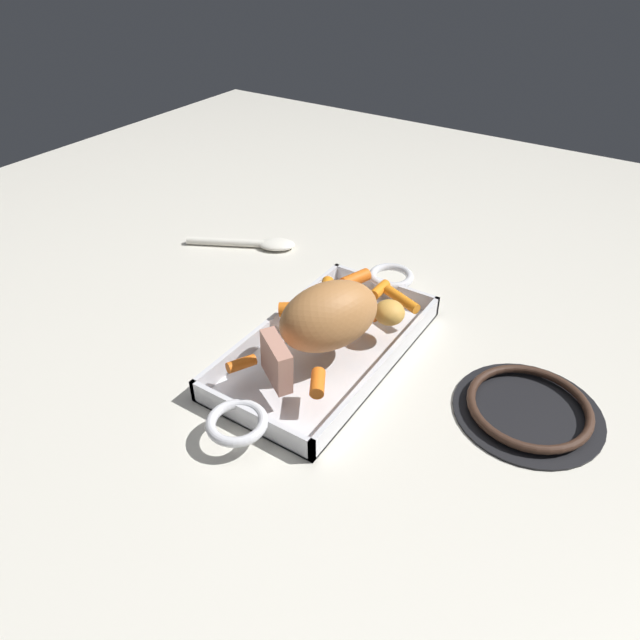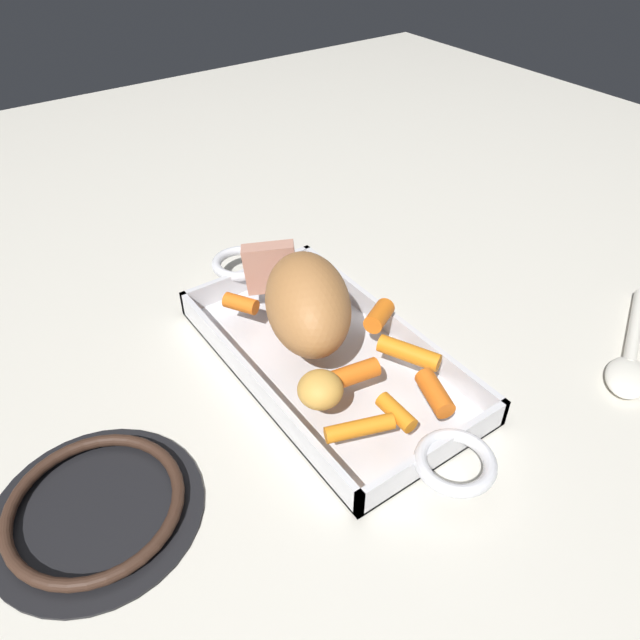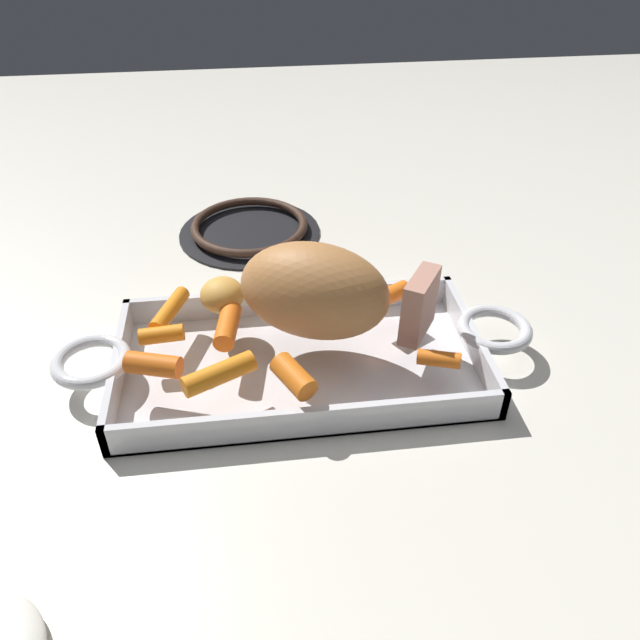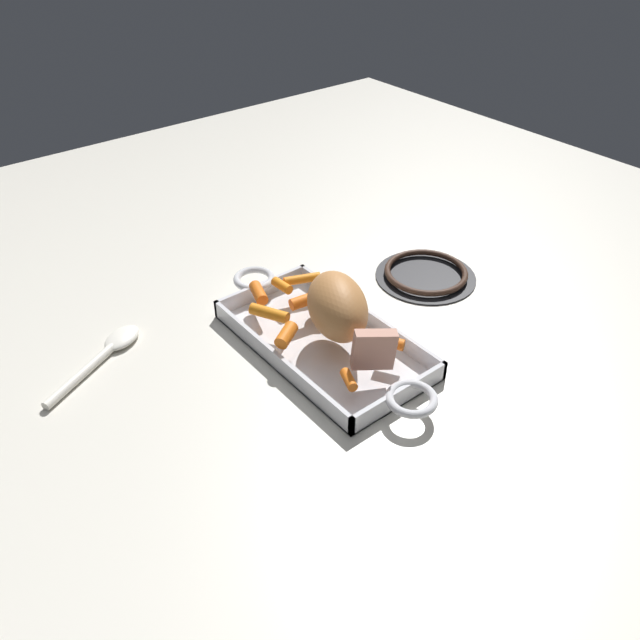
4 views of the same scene
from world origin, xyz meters
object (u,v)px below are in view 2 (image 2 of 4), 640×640
baby_carrot_southeast (360,428)px  potato_golden_large (320,390)px  roast_slice_thick (269,268)px  roasting_dish (327,355)px  baby_carrot_center_right (435,393)px  stove_burner_rear (96,508)px  baby_carrot_northeast (409,353)px  pork_roast (308,303)px  baby_carrot_center_left (353,374)px  baby_carrot_southwest (304,267)px  baby_carrot_short (379,316)px  serving_spoon (630,356)px  baby_carrot_northwest (396,412)px  baby_carrot_long (241,303)px

baby_carrot_southeast → potato_golden_large: (0.05, 0.01, 0.01)m
roast_slice_thick → potato_golden_large: roast_slice_thick is taller
roasting_dish → baby_carrot_center_right: size_ratio=9.41×
roast_slice_thick → stove_burner_rear: 0.33m
baby_carrot_northeast → baby_carrot_center_right: baby_carrot_center_right is taller
pork_roast → baby_carrot_center_left: 0.09m
roasting_dish → baby_carrot_southeast: size_ratio=7.20×
roasting_dish → baby_carrot_southeast: bearing=156.8°
baby_carrot_southwest → roasting_dish: bearing=156.7°
baby_carrot_short → serving_spoon: 0.30m
baby_carrot_center_left → baby_carrot_northeast: bearing=-96.8°
pork_roast → baby_carrot_northwest: (-0.15, -0.00, -0.04)m
baby_carrot_southwest → serving_spoon: (-0.33, -0.24, -0.04)m
baby_carrot_short → baby_carrot_center_right: bearing=165.4°
baby_carrot_long → baby_carrot_center_left: 0.18m
baby_carrot_center_right → baby_carrot_short: size_ratio=1.16×
baby_carrot_southeast → baby_carrot_northeast: 0.12m
baby_carrot_center_left → baby_carrot_short: (0.06, -0.08, 0.00)m
baby_carrot_short → baby_carrot_northwest: bearing=146.9°
pork_roast → baby_carrot_long: pork_roast is taller
baby_carrot_northeast → baby_carrot_northwest: (-0.06, 0.07, -0.00)m
baby_carrot_northwest → serving_spoon: size_ratio=0.21×
baby_carrot_center_right → baby_carrot_northwest: baby_carrot_center_right is taller
baby_carrot_center_right → potato_golden_large: size_ratio=1.11×
roast_slice_thick → baby_carrot_long: (-0.02, 0.05, -0.02)m
baby_carrot_center_left → potato_golden_large: size_ratio=1.22×
roasting_dish → baby_carrot_northeast: (-0.08, -0.05, 0.03)m
baby_carrot_southeast → baby_carrot_long: (0.23, -0.00, 0.00)m
baby_carrot_long → potato_golden_large: (-0.18, 0.01, 0.01)m
baby_carrot_center_right → potato_golden_large: (0.06, 0.09, 0.01)m
roasting_dish → baby_carrot_center_right: baby_carrot_center_right is taller
baby_carrot_northwest → roast_slice_thick: bearing=-2.6°
baby_carrot_southeast → baby_carrot_center_right: (-0.01, -0.09, 0.00)m
roasting_dish → roast_slice_thick: 0.13m
pork_roast → baby_carrot_center_right: bearing=-163.0°
baby_carrot_center_left → baby_carrot_northwest: bearing=-176.7°
baby_carrot_long → baby_carrot_northwest: (-0.24, -0.04, -0.00)m
roasting_dish → potato_golden_large: bearing=140.1°
stove_burner_rear → baby_carrot_southeast: bearing=-110.9°
baby_carrot_short → potato_golden_large: (-0.06, 0.13, 0.01)m
baby_carrot_northwest → serving_spoon: baby_carrot_northwest is taller
baby_carrot_northeast → baby_carrot_long: size_ratio=1.66×
roast_slice_thick → baby_carrot_center_left: (-0.19, 0.02, -0.02)m
baby_carrot_southeast → baby_carrot_center_left: baby_carrot_center_left is taller
stove_burner_rear → roasting_dish: bearing=-81.9°
baby_carrot_long → baby_carrot_southwest: bearing=-78.1°
pork_roast → stove_burner_rear: pork_roast is taller
pork_roast → potato_golden_large: size_ratio=3.22×
roasting_dish → baby_carrot_long: 0.12m
baby_carrot_center_right → baby_carrot_northwest: 0.05m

